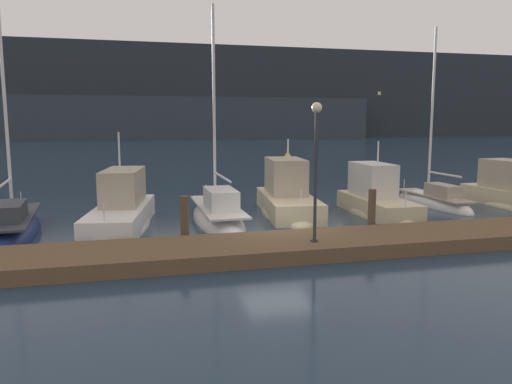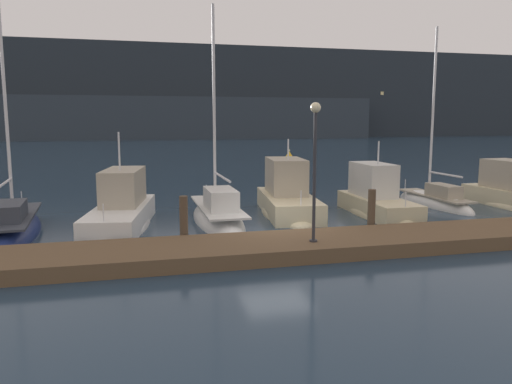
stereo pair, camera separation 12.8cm
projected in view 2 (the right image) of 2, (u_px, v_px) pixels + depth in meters
The scene contains 13 objects.
ground_plane at pixel (277, 237), 18.07m from camera, with size 400.00×400.00×0.00m, color #1E3347.
dock at pixel (297, 246), 15.86m from camera, with size 41.23×2.80×0.45m, color brown.
mooring_pile_2 at pixel (184, 221), 16.54m from camera, with size 0.28×0.28×1.71m, color #4C3D2D.
mooring_pile_3 at pixel (371, 212), 18.17m from camera, with size 0.28×0.28×1.70m, color #4C3D2D.
sailboat_berth_3 at pixel (12, 230), 18.48m from camera, with size 2.38×6.87×11.14m.
motorboat_berth_4 at pixel (122, 216), 19.64m from camera, with size 3.16×7.26×4.26m.
sailboat_berth_5 at pixel (218, 218), 20.65m from camera, with size 1.86×6.91×9.47m.
motorboat_berth_6 at pixel (288, 203), 22.50m from camera, with size 3.06×6.71×3.93m.
motorboat_berth_7 at pixel (377, 206), 22.25m from camera, with size 2.12×5.85×3.93m.
sailboat_berth_8 at pixel (435, 203), 24.66m from camera, with size 1.48×5.85×9.31m.
channel_buoy at pixel (289, 165), 38.52m from camera, with size 1.41×1.41×1.97m.
dock_lamppost at pixel (315, 150), 15.08m from camera, with size 0.32×0.32×4.27m.
hillside_backdrop at pixel (138, 96), 115.62m from camera, with size 240.00×23.00×21.10m.
Camera 2 is at (-5.01, -16.95, 4.19)m, focal length 35.00 mm.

